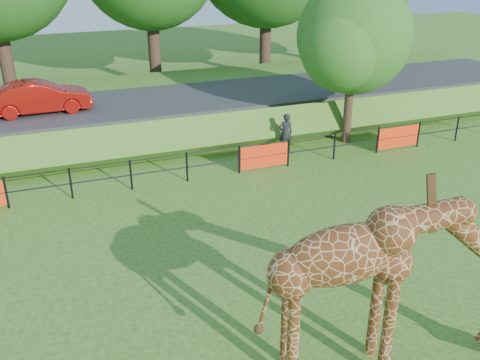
{
  "coord_description": "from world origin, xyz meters",
  "views": [
    {
      "loc": [
        -4.45,
        -9.12,
        7.93
      ],
      "look_at": [
        0.23,
        3.24,
        2.0
      ],
      "focal_mm": 40.0,
      "sensor_mm": 36.0,
      "label": 1
    }
  ],
  "objects": [
    {
      "name": "car_red",
      "position": [
        -4.57,
        13.74,
        2.08
      ],
      "size": [
        4.07,
        1.54,
        1.33
      ],
      "primitive_type": "imported",
      "rotation": [
        0.0,
        0.0,
        1.61
      ],
      "color": "#B4130C",
      "rests_on": "road"
    },
    {
      "name": "embankment",
      "position": [
        0.0,
        15.5,
        0.65
      ],
      "size": [
        40.0,
        9.0,
        1.3
      ],
      "primitive_type": "cube",
      "color": "#2C6318",
      "rests_on": "ground"
    },
    {
      "name": "tree_east",
      "position": [
        7.6,
        9.63,
        4.28
      ],
      "size": [
        5.4,
        4.71,
        6.76
      ],
      "color": "#372719",
      "rests_on": "ground"
    },
    {
      "name": "perimeter_fence",
      "position": [
        0.0,
        8.0,
        0.55
      ],
      "size": [
        28.07,
        0.1,
        1.1
      ],
      "primitive_type": null,
      "color": "black",
      "rests_on": "ground"
    },
    {
      "name": "giraffe",
      "position": [
        1.29,
        -2.25,
        1.88
      ],
      "size": [
        5.33,
        2.25,
        3.76
      ],
      "primitive_type": null,
      "rotation": [
        0.0,
        0.0,
        -0.25
      ],
      "color": "#582B12",
      "rests_on": "ground"
    },
    {
      "name": "visitor",
      "position": [
        4.54,
        9.43,
        0.81
      ],
      "size": [
        0.63,
        0.45,
        1.62
      ],
      "primitive_type": "imported",
      "rotation": [
        0.0,
        0.0,
        3.04
      ],
      "color": "black",
      "rests_on": "ground"
    },
    {
      "name": "road",
      "position": [
        0.0,
        14.0,
        1.36
      ],
      "size": [
        40.0,
        5.0,
        0.12
      ],
      "primitive_type": "cube",
      "color": "#28292B",
      "rests_on": "embankment"
    },
    {
      "name": "ground",
      "position": [
        0.0,
        0.0,
        0.0
      ],
      "size": [
        90.0,
        90.0,
        0.0
      ],
      "primitive_type": "plane",
      "color": "#2C6318",
      "rests_on": "ground"
    }
  ]
}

